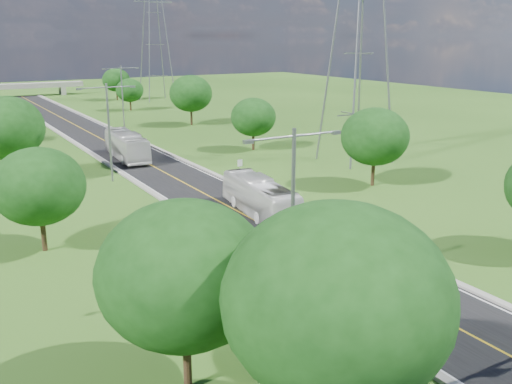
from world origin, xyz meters
The scene contains 22 objects.
ground centered at (0.00, 60.00, 0.00)m, with size 260.00×260.00×0.00m, color #274914.
road centered at (0.00, 66.00, 0.03)m, with size 8.00×150.00×0.06m, color black.
curb_left centered at (-4.25, 66.00, 0.11)m, with size 0.50×150.00×0.22m, color gray.
curb_right centered at (4.25, 66.00, 0.11)m, with size 0.50×150.00×0.22m, color gray.
speed_limit_sign centered at (5.20, 37.98, 1.60)m, with size 0.55×0.09×2.40m.
overpass centered at (0.00, 140.00, 2.41)m, with size 30.00×3.00×3.20m.
streetlight_near_left centered at (-6.00, 12.00, 5.94)m, with size 5.90×0.25×10.00m.
streetlight_mid_left centered at (-6.00, 45.00, 5.94)m, with size 5.90×0.25×10.00m.
streetlight_far_right centered at (6.00, 78.00, 5.94)m, with size 5.90×0.25×10.00m.
power_tower_near centered at (22.00, 40.00, 14.01)m, with size 9.00×6.40×28.00m.
power_tower_far centered at (26.00, 115.00, 14.01)m, with size 9.00×6.40×28.00m.
tree_la centered at (-14.00, 8.00, 5.27)m, with size 7.14×7.14×8.30m.
tree_lb centered at (-16.00, 28.00, 4.64)m, with size 6.30×6.30×7.33m.
tree_lc centered at (-15.00, 50.00, 5.58)m, with size 7.56×7.56×8.79m.
tree_lf centered at (-11.00, 2.00, 5.89)m, with size 7.98×7.98×9.28m.
tree_rb centered at (16.00, 30.00, 4.95)m, with size 6.72×6.72×7.82m.
tree_rc centered at (15.00, 52.00, 4.33)m, with size 5.88×5.88×6.84m.
tree_rd centered at (17.00, 76.00, 5.27)m, with size 7.14×7.14×8.30m.
tree_re centered at (14.50, 100.00, 4.02)m, with size 5.46×5.46×6.35m.
tree_rf centered at (18.00, 120.00, 4.64)m, with size 6.30×6.30×7.33m.
bus_outbound centered at (1.13, 27.22, 1.59)m, with size 2.58×11.01×3.07m, color silver.
bus_inbound centered at (-1.18, 54.80, 1.70)m, with size 2.76×11.79×3.28m, color silver.
Camera 1 is at (-22.33, -11.78, 14.54)m, focal length 40.00 mm.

